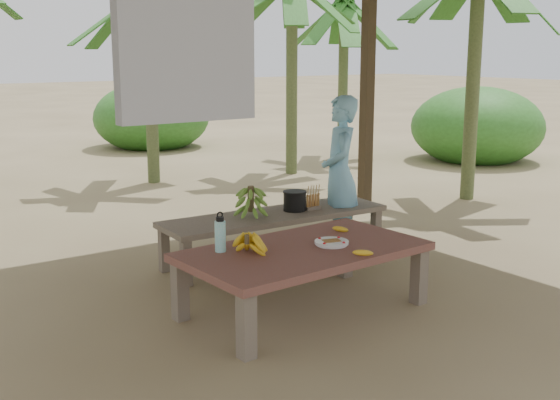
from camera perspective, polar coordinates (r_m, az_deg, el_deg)
ground at (r=5.58m, az=1.16°, el=-8.26°), size 80.00×80.00×0.00m
work_table at (r=5.25m, az=1.93°, el=-4.57°), size 1.84×1.08×0.50m
bench at (r=6.55m, az=-0.36°, el=-1.56°), size 2.22×0.70×0.45m
ripe_banana_bunch at (r=5.03m, az=-2.70°, el=-3.58°), size 0.34×0.32×0.16m
plate at (r=5.31m, az=4.21°, el=-3.48°), size 0.26×0.26×0.04m
loose_banana_front at (r=5.05m, az=6.75°, el=-4.28°), size 0.17×0.09×0.04m
loose_banana_side at (r=5.70m, az=4.93°, el=-2.37°), size 0.13×0.12×0.04m
water_flask at (r=5.12m, az=-4.88°, el=-2.84°), size 0.08×0.08×0.30m
green_banana_stalk at (r=6.37m, az=-2.38°, el=-0.06°), size 0.28×0.28×0.30m
cooking_pot at (r=6.63m, az=1.21°, el=-0.10°), size 0.21×0.21×0.18m
skewer_rack at (r=6.68m, az=2.69°, el=0.24°), size 0.18×0.09×0.24m
woman at (r=6.89m, az=4.88°, el=2.18°), size 0.60×0.66×1.52m
banana_plant_n at (r=10.53m, az=-10.71°, el=15.00°), size 1.80×1.80×3.00m
banana_plant_far at (r=13.03m, az=5.24°, el=14.55°), size 1.80×1.80×3.00m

